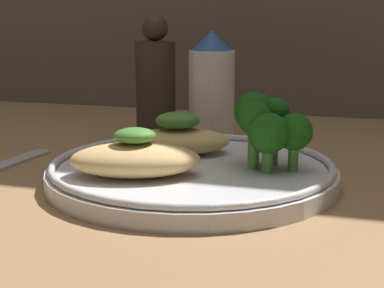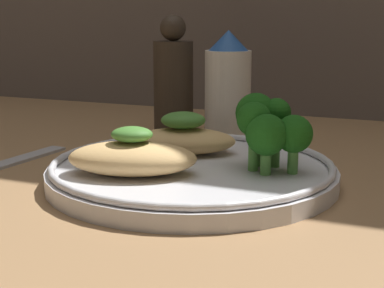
{
  "view_description": "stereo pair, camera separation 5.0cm",
  "coord_description": "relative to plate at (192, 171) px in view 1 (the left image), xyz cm",
  "views": [
    {
      "loc": [
        14.05,
        -46.52,
        14.09
      ],
      "look_at": [
        0.0,
        0.0,
        3.4
      ],
      "focal_mm": 55.0,
      "sensor_mm": 36.0,
      "label": 1
    },
    {
      "loc": [
        18.73,
        -44.84,
        14.09
      ],
      "look_at": [
        0.0,
        0.0,
        3.4
      ],
      "focal_mm": 55.0,
      "sensor_mm": 36.0,
      "label": 2
    }
  ],
  "objects": [
    {
      "name": "grilled_meat_middle",
      "position": [
        -2.72,
        4.41,
        1.88
      ],
      "size": [
        10.99,
        8.31,
        3.93
      ],
      "color": "tan",
      "rests_on": "plate"
    },
    {
      "name": "grilled_meat_front",
      "position": [
        -3.52,
        -4.09,
        1.88
      ],
      "size": [
        11.82,
        8.92,
        3.96
      ],
      "color": "tan",
      "rests_on": "plate"
    },
    {
      "name": "pepper_grinder",
      "position": [
        -9.84,
        17.87,
        5.31
      ],
      "size": [
        4.66,
        4.66,
        14.17
      ],
      "color": "#382D23",
      "rests_on": "ground_plane"
    },
    {
      "name": "broccoli_bunch",
      "position": [
        6.17,
        1.53,
        4.2
      ],
      "size": [
        6.88,
        5.44,
        6.3
      ],
      "color": "#569942",
      "rests_on": "plate"
    },
    {
      "name": "plate",
      "position": [
        0.0,
        0.0,
        0.0
      ],
      "size": [
        24.73,
        24.73,
        2.0
      ],
      "color": "silver",
      "rests_on": "ground_plane"
    },
    {
      "name": "ground_plane",
      "position": [
        0.0,
        0.0,
        -1.49
      ],
      "size": [
        180.0,
        180.0,
        1.0
      ],
      "primitive_type": "cube",
      "color": "#936D47"
    },
    {
      "name": "sauce_bottle",
      "position": [
        -3.06,
        17.87,
        4.97
      ],
      "size": [
        5.23,
        5.23,
        12.46
      ],
      "color": "white",
      "rests_on": "ground_plane"
    }
  ]
}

